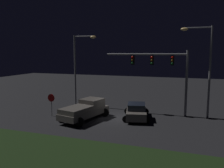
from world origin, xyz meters
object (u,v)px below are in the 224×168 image
Objects in this scene: traffic_signal_gantry at (161,66)px; pickup_truck at (86,109)px; street_lamp_right at (204,61)px; stop_sign at (51,101)px; street_lamp_left at (79,62)px; car_sedan at (136,111)px.

pickup_truck is at bearing -147.19° from traffic_signal_gantry.
street_lamp_right is 15.22m from stop_sign.
street_lamp_left is (-3.12, 5.00, 4.21)m from pickup_truck.
traffic_signal_gantry reaches higher than stop_sign.
street_lamp_right is (5.88, 2.51, 4.74)m from car_sedan.
traffic_signal_gantry reaches higher than pickup_truck.
stop_sign is at bearing -95.81° from street_lamp_left.
pickup_truck is 1.22× the size of car_sedan.
car_sedan is at bearing -23.08° from street_lamp_left.
pickup_truck is 2.56× the size of stop_sign.
pickup_truck is 7.24m from street_lamp_left.
street_lamp_right reaches higher than pickup_truck.
street_lamp_right is (10.38, 4.26, 4.48)m from pickup_truck.
street_lamp_right is at bearing 17.43° from stop_sign.
traffic_signal_gantry is (6.44, 4.15, 3.90)m from pickup_truck.
street_lamp_right is at bearing -79.70° from car_sedan.
car_sedan is 7.96m from street_lamp_right.
street_lamp_right is 3.92× the size of stop_sign.
stop_sign is (-10.09, -4.30, -3.34)m from traffic_signal_gantry.
traffic_signal_gantry is 11.46m from stop_sign.
street_lamp_left is 0.94× the size of street_lamp_right.
pickup_truck is 8.60m from traffic_signal_gantry.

